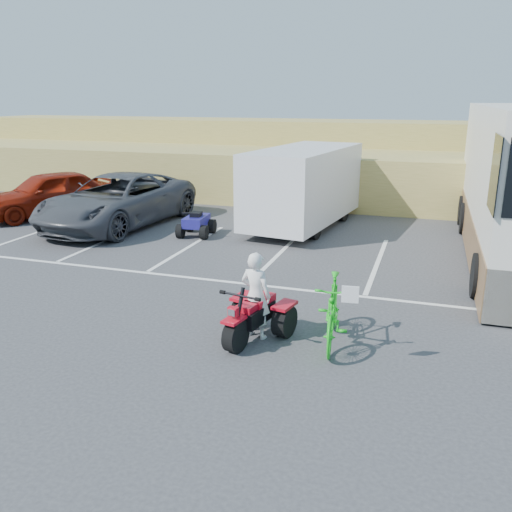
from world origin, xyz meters
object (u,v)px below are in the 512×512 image
(green_dirt_bike, at_px, (333,311))
(rider, at_px, (256,295))
(red_car, at_px, (49,193))
(cargo_trailer, at_px, (304,185))
(quad_atv_blue, at_px, (197,235))
(grey_pickup, at_px, (117,201))
(red_trike_atv, at_px, (252,339))
(quad_atv_green, at_px, (289,231))

(green_dirt_bike, bearing_deg, rider, -179.50)
(red_car, bearing_deg, green_dirt_bike, -1.50)
(green_dirt_bike, xyz_separation_m, cargo_trailer, (-2.57, 8.57, 0.80))
(green_dirt_bike, relative_size, quad_atv_blue, 1.59)
(green_dirt_bike, distance_m, grey_pickup, 10.90)
(green_dirt_bike, relative_size, cargo_trailer, 0.35)
(red_trike_atv, height_order, green_dirt_bike, green_dirt_bike)
(grey_pickup, distance_m, quad_atv_blue, 3.20)
(rider, distance_m, grey_pickup, 9.98)
(rider, distance_m, cargo_trailer, 8.85)
(red_car, relative_size, cargo_trailer, 0.82)
(grey_pickup, distance_m, red_car, 3.34)
(grey_pickup, bearing_deg, red_trike_atv, -39.24)
(cargo_trailer, bearing_deg, quad_atv_blue, -134.60)
(grey_pickup, relative_size, quad_atv_green, 3.88)
(rider, relative_size, red_car, 0.33)
(red_trike_atv, height_order, red_car, red_car)
(red_car, bearing_deg, grey_pickup, 19.42)
(red_trike_atv, xyz_separation_m, cargo_trailer, (-1.18, 8.89, 1.41))
(grey_pickup, bearing_deg, cargo_trailer, 22.37)
(grey_pickup, bearing_deg, green_dirt_bike, -32.87)
(quad_atv_green, bearing_deg, quad_atv_blue, -130.21)
(quad_atv_green, bearing_deg, red_trike_atv, -59.44)
(red_car, distance_m, cargo_trailer, 9.33)
(cargo_trailer, bearing_deg, grey_pickup, -155.00)
(green_dirt_bike, relative_size, grey_pickup, 0.33)
(rider, relative_size, cargo_trailer, 0.27)
(red_trike_atv, bearing_deg, grey_pickup, 147.14)
(cargo_trailer, relative_size, quad_atv_blue, 4.58)
(quad_atv_green, bearing_deg, grey_pickup, -148.88)
(rider, relative_size, quad_atv_green, 1.00)
(red_trike_atv, xyz_separation_m, grey_pickup, (-7.14, 7.08, 0.86))
(green_dirt_bike, bearing_deg, red_trike_atv, -173.82)
(grey_pickup, bearing_deg, quad_atv_blue, -2.02)
(red_trike_atv, distance_m, red_car, 13.00)
(rider, height_order, red_car, red_car)
(rider, bearing_deg, quad_atv_green, -67.56)
(green_dirt_bike, xyz_separation_m, quad_atv_green, (-2.85, 7.84, -0.61))
(green_dirt_bike, distance_m, quad_atv_green, 8.36)
(grey_pickup, height_order, quad_atv_blue, grey_pickup)
(red_car, bearing_deg, cargo_trailer, 37.74)
(red_trike_atv, relative_size, rider, 0.97)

